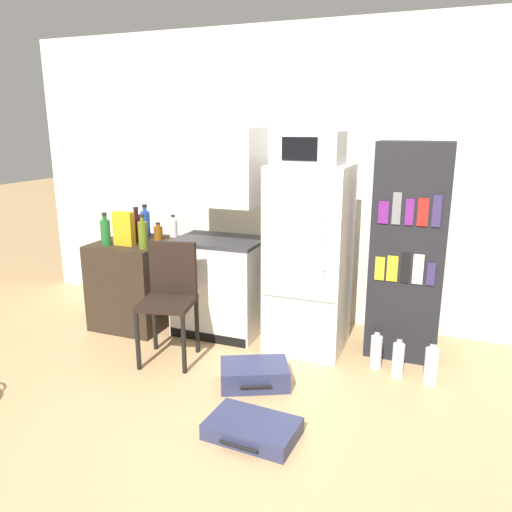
{
  "coord_description": "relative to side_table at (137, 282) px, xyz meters",
  "views": [
    {
      "loc": [
        1.2,
        -2.51,
        1.83
      ],
      "look_at": [
        -0.11,
        0.85,
        0.88
      ],
      "focal_mm": 35.0,
      "sensor_mm": 36.0,
      "label": 1
    }
  ],
  "objects": [
    {
      "name": "bottle_amber_beer",
      "position": [
        0.17,
        0.13,
        0.46
      ],
      "size": [
        0.08,
        0.08,
        0.16
      ],
      "color": "brown",
      "rests_on": "side_table"
    },
    {
      "name": "suitcase_large_flat",
      "position": [
        1.68,
        -1.29,
        -0.35
      ],
      "size": [
        0.56,
        0.4,
        0.1
      ],
      "rotation": [
        0.0,
        0.0,
        -0.06
      ],
      "color": "navy",
      "rests_on": "ground_plane"
    },
    {
      "name": "refrigerator",
      "position": [
        1.63,
        0.07,
        0.37
      ],
      "size": [
        0.62,
        0.6,
        1.53
      ],
      "color": "white",
      "rests_on": "ground_plane"
    },
    {
      "name": "water_bottle_middle",
      "position": [
        2.24,
        -0.11,
        -0.26
      ],
      "size": [
        0.09,
        0.09,
        0.33
      ],
      "color": "silver",
      "rests_on": "ground_plane"
    },
    {
      "name": "bottle_olive_oil",
      "position": [
        0.24,
        -0.22,
        0.52
      ],
      "size": [
        0.08,
        0.08,
        0.3
      ],
      "color": "#566619",
      "rests_on": "side_table"
    },
    {
      "name": "bookshelf",
      "position": [
        2.4,
        0.2,
        0.46
      ],
      "size": [
        0.56,
        0.33,
        1.71
      ],
      "color": "black",
      "rests_on": "ground_plane"
    },
    {
      "name": "chair",
      "position": [
        0.67,
        -0.51,
        0.16
      ],
      "size": [
        0.47,
        0.48,
        0.93
      ],
      "rotation": [
        0.0,
        0.0,
        0.21
      ],
      "color": "black",
      "rests_on": "ground_plane"
    },
    {
      "name": "wall_back",
      "position": [
        1.66,
        0.76,
        0.95
      ],
      "size": [
        6.4,
        0.1,
        2.7
      ],
      "color": "silver",
      "rests_on": "ground_plane"
    },
    {
      "name": "bottle_milk_white",
      "position": [
        0.24,
        0.3,
        0.48
      ],
      "size": [
        0.08,
        0.08,
        0.21
      ],
      "color": "white",
      "rests_on": "side_table"
    },
    {
      "name": "bottle_green_tall",
      "position": [
        -0.14,
        -0.22,
        0.52
      ],
      "size": [
        0.09,
        0.09,
        0.29
      ],
      "color": "#1E6028",
      "rests_on": "side_table"
    },
    {
      "name": "microwave",
      "position": [
        1.63,
        0.07,
        1.26
      ],
      "size": [
        0.47,
        0.39,
        0.25
      ],
      "color": "#B7B7BC",
      "rests_on": "refrigerator"
    },
    {
      "name": "bottle_wine_dark",
      "position": [
        0.03,
        0.0,
        0.53
      ],
      "size": [
        0.09,
        0.09,
        0.32
      ],
      "color": "black",
      "rests_on": "side_table"
    },
    {
      "name": "cereal_box",
      "position": [
        0.01,
        -0.16,
        0.55
      ],
      "size": [
        0.19,
        0.07,
        0.3
      ],
      "color": "gold",
      "rests_on": "side_table"
    },
    {
      "name": "bottle_blue_soda",
      "position": [
        -0.04,
        0.25,
        0.52
      ],
      "size": [
        0.09,
        0.09,
        0.3
      ],
      "color": "#1E47A3",
      "rests_on": "side_table"
    },
    {
      "name": "suitcase_small_flat",
      "position": [
        1.46,
        -0.71,
        -0.32
      ],
      "size": [
        0.58,
        0.5,
        0.16
      ],
      "rotation": [
        0.0,
        0.0,
        0.45
      ],
      "color": "navy",
      "rests_on": "ground_plane"
    },
    {
      "name": "kitchen_hutch",
      "position": [
        0.81,
        0.09,
        0.44
      ],
      "size": [
        0.77,
        0.55,
        1.81
      ],
      "color": "silver",
      "rests_on": "ground_plane"
    },
    {
      "name": "water_bottle_back",
      "position": [
        2.65,
        -0.23,
        -0.25
      ],
      "size": [
        0.1,
        0.1,
        0.35
      ],
      "color": "silver",
      "rests_on": "ground_plane"
    },
    {
      "name": "ground_plane",
      "position": [
        1.46,
        -1.24,
        -0.4
      ],
      "size": [
        24.0,
        24.0,
        0.0
      ],
      "primitive_type": "plane",
      "color": "tan"
    },
    {
      "name": "side_table",
      "position": [
        0.0,
        0.0,
        0.0
      ],
      "size": [
        0.65,
        0.72,
        0.79
      ],
      "color": "#2D2319",
      "rests_on": "ground_plane"
    },
    {
      "name": "water_bottle_front",
      "position": [
        2.41,
        -0.21,
        -0.26
      ],
      "size": [
        0.09,
        0.09,
        0.33
      ],
      "color": "silver",
      "rests_on": "ground_plane"
    }
  ]
}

